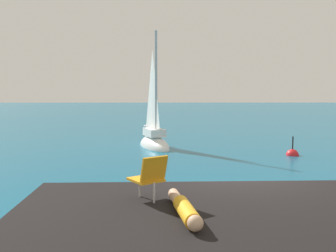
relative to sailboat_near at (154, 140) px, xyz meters
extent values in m
plane|color=#0F5675|center=(2.24, -10.64, -0.35)|extent=(160.00, 160.00, 0.00)
cube|color=black|center=(1.69, -13.20, 0.16)|extent=(7.36, 3.80, 1.02)
cube|color=black|center=(-1.33, -11.53, -0.35)|extent=(0.97, 0.94, 0.51)
cube|color=black|center=(1.74, -11.15, -0.35)|extent=(1.52, 1.45, 0.84)
ellipsoid|color=white|center=(0.01, -0.02, -0.35)|extent=(2.19, 3.55, 1.15)
cube|color=white|center=(0.01, -0.02, 0.42)|extent=(1.24, 1.65, 0.38)
cylinder|color=#B7B7BC|center=(0.11, -0.32, 2.85)|extent=(0.13, 0.13, 5.25)
cylinder|color=#B2B2B7|center=(-0.23, 0.68, 0.60)|extent=(0.78, 2.02, 0.10)
pyramid|color=white|center=(-0.08, 0.24, 2.64)|extent=(0.61, 1.61, 3.99)
cylinder|color=gold|center=(0.81, -13.70, 0.79)|extent=(0.37, 0.93, 0.24)
cylinder|color=tan|center=(0.69, -12.96, 0.76)|extent=(0.28, 0.72, 0.18)
sphere|color=tan|center=(0.89, -14.24, 0.81)|extent=(0.22, 0.22, 0.22)
cube|color=orange|center=(0.16, -12.66, 1.02)|extent=(0.69, 0.70, 0.04)
cube|color=orange|center=(0.31, -12.87, 1.24)|extent=(0.48, 0.40, 0.45)
cylinder|color=silver|center=(0.04, -12.49, 0.84)|extent=(0.04, 0.04, 0.35)
cylinder|color=silver|center=(0.31, -12.87, 0.84)|extent=(0.04, 0.04, 0.35)
sphere|color=red|center=(6.25, -2.51, -0.35)|extent=(0.56, 0.56, 0.56)
cylinder|color=black|center=(6.25, -2.51, 0.20)|extent=(0.06, 0.06, 0.60)
camera|label=1|loc=(0.47, -19.05, 2.56)|focal=40.15mm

